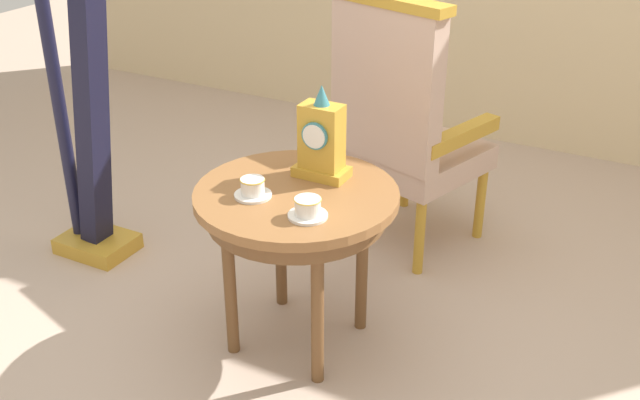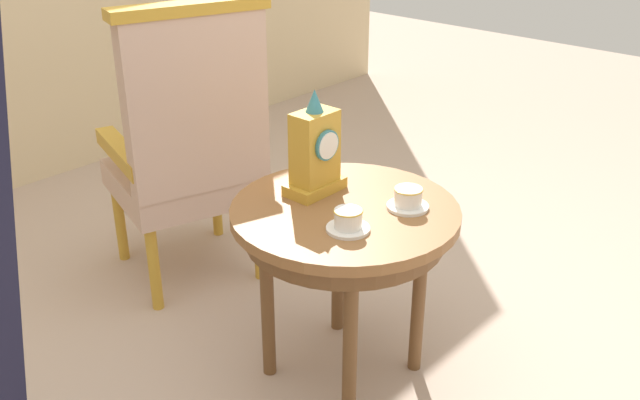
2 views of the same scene
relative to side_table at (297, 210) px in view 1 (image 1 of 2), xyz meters
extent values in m
plane|color=#BCA38E|center=(-0.07, 0.03, -0.54)|extent=(10.00, 10.00, 0.00)
cylinder|color=brown|center=(0.00, 0.00, 0.06)|extent=(0.70, 0.70, 0.03)
cylinder|color=brown|center=(0.00, 0.00, 0.00)|extent=(0.62, 0.62, 0.07)
cylinder|color=brown|center=(0.17, 0.17, -0.25)|extent=(0.04, 0.04, 0.58)
cylinder|color=brown|center=(-0.17, 0.17, -0.25)|extent=(0.04, 0.04, 0.58)
cylinder|color=brown|center=(-0.17, -0.17, -0.25)|extent=(0.04, 0.04, 0.58)
cylinder|color=brown|center=(0.17, -0.17, -0.25)|extent=(0.04, 0.04, 0.58)
cylinder|color=white|center=(-0.11, -0.10, 0.08)|extent=(0.13, 0.13, 0.01)
cylinder|color=white|center=(-0.11, -0.10, 0.11)|extent=(0.08, 0.08, 0.06)
torus|color=gold|center=(-0.11, -0.10, 0.14)|extent=(0.08, 0.08, 0.00)
cylinder|color=white|center=(0.12, -0.14, 0.08)|extent=(0.13, 0.13, 0.01)
cylinder|color=white|center=(0.12, -0.14, 0.11)|extent=(0.08, 0.08, 0.06)
torus|color=gold|center=(0.12, -0.14, 0.14)|extent=(0.09, 0.09, 0.00)
cube|color=gold|center=(0.02, 0.14, 0.09)|extent=(0.19, 0.11, 0.04)
cube|color=gold|center=(0.02, 0.14, 0.23)|extent=(0.14, 0.09, 0.23)
cylinder|color=teal|center=(0.02, 0.09, 0.25)|extent=(0.10, 0.01, 0.10)
cylinder|color=white|center=(0.02, 0.09, 0.25)|extent=(0.08, 0.00, 0.08)
cone|color=teal|center=(0.02, 0.14, 0.38)|extent=(0.06, 0.06, 0.07)
cube|color=#CCA893|center=(0.08, 0.91, -0.14)|extent=(0.65, 0.65, 0.11)
cube|color=#CCA893|center=(0.02, 0.70, 0.24)|extent=(0.52, 0.24, 0.64)
cube|color=gold|center=(0.02, 0.70, 0.58)|extent=(0.56, 0.26, 0.04)
cube|color=gold|center=(0.30, 0.85, 0.03)|extent=(0.21, 0.47, 0.06)
cube|color=gold|center=(-0.14, 0.98, 0.03)|extent=(0.21, 0.47, 0.06)
cylinder|color=gold|center=(0.36, 1.06, -0.37)|extent=(0.04, 0.04, 0.35)
cylinder|color=gold|center=(-0.06, 1.19, -0.37)|extent=(0.04, 0.04, 0.35)
cylinder|color=gold|center=(0.23, 0.64, -0.37)|extent=(0.04, 0.04, 0.35)
cylinder|color=gold|center=(-0.19, 0.77, -0.37)|extent=(0.04, 0.04, 0.35)
cube|color=gold|center=(-1.11, 0.14, -0.51)|extent=(0.32, 0.24, 0.07)
cylinder|color=#191933|center=(-1.21, 0.14, 0.38)|extent=(0.06, 0.06, 1.69)
cube|color=black|center=(-1.01, 0.14, 0.30)|extent=(0.28, 0.11, 1.56)
camera|label=1|loc=(1.16, -2.01, 1.23)|focal=42.97mm
camera|label=2|loc=(-1.51, -1.26, 1.04)|focal=40.49mm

